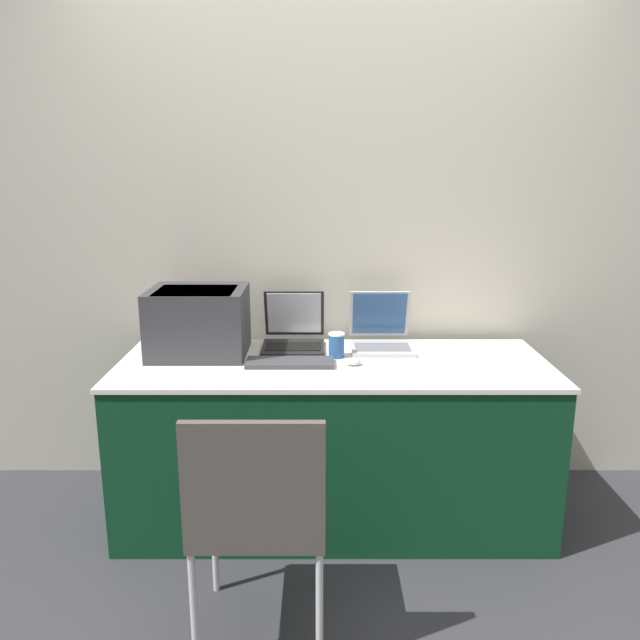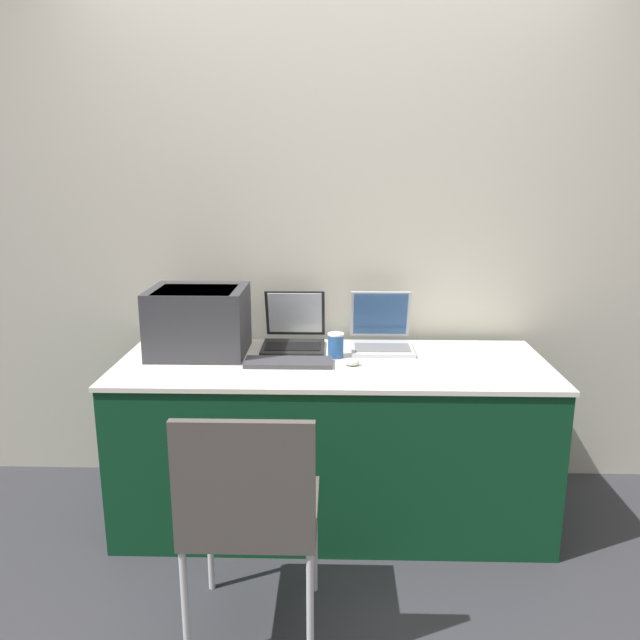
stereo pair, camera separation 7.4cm
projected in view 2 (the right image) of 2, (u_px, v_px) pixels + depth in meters
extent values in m
plane|color=#333338|center=(331.00, 559.00, 2.59)|extent=(14.00, 14.00, 0.00)
cube|color=#B7B2A3|center=(334.00, 226.00, 3.06)|extent=(8.00, 0.05, 2.60)
cube|color=#0C381E|center=(332.00, 442.00, 2.84)|extent=(1.87, 0.70, 0.73)
cube|color=silver|center=(332.00, 364.00, 2.75)|extent=(1.89, 0.72, 0.02)
cube|color=#333338|center=(199.00, 321.00, 2.84)|extent=(0.43, 0.36, 0.30)
cube|color=black|center=(196.00, 296.00, 2.77)|extent=(0.34, 0.27, 0.05)
cube|color=black|center=(293.00, 348.00, 2.93)|extent=(0.29, 0.25, 0.02)
cube|color=black|center=(293.00, 346.00, 2.91)|extent=(0.26, 0.14, 0.00)
cube|color=black|center=(295.00, 313.00, 3.06)|extent=(0.29, 0.09, 0.24)
cube|color=silver|center=(295.00, 313.00, 3.06)|extent=(0.26, 0.08, 0.21)
cube|color=#B7B7BC|center=(382.00, 349.00, 2.91)|extent=(0.29, 0.25, 0.02)
cube|color=slate|center=(382.00, 347.00, 2.89)|extent=(0.25, 0.14, 0.00)
cube|color=#B7B7BC|center=(380.00, 314.00, 3.04)|extent=(0.29, 0.08, 0.24)
cube|color=#2D5184|center=(380.00, 314.00, 3.03)|extent=(0.26, 0.07, 0.21)
cube|color=#3D3D42|center=(289.00, 362.00, 2.70)|extent=(0.38, 0.14, 0.02)
cylinder|color=#285699|center=(336.00, 346.00, 2.80)|extent=(0.07, 0.07, 0.10)
cylinder|color=white|center=(336.00, 334.00, 2.78)|extent=(0.07, 0.07, 0.01)
ellipsoid|color=silver|center=(352.00, 362.00, 2.69)|extent=(0.07, 0.05, 0.03)
cube|color=#4C4742|center=(254.00, 511.00, 2.11)|extent=(0.43, 0.43, 0.04)
cube|color=#4C4742|center=(243.00, 482.00, 1.86)|extent=(0.43, 0.03, 0.39)
cylinder|color=silver|center=(210.00, 538.00, 2.36)|extent=(0.02, 0.02, 0.43)
cylinder|color=silver|center=(314.00, 540.00, 2.35)|extent=(0.02, 0.02, 0.43)
cylinder|color=silver|center=(185.00, 610.00, 1.98)|extent=(0.02, 0.02, 0.43)
cylinder|color=silver|center=(310.00, 612.00, 1.97)|extent=(0.02, 0.02, 0.43)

